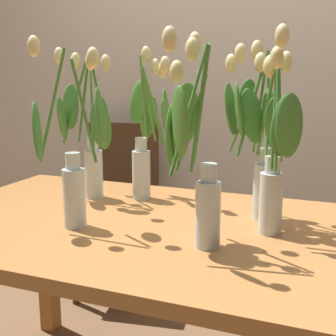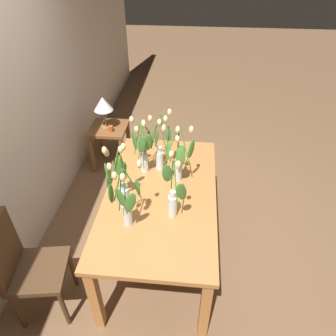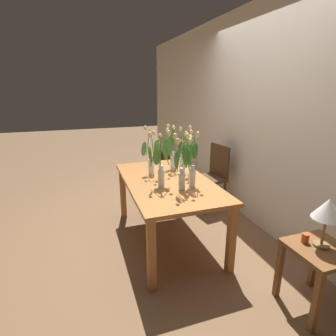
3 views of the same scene
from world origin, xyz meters
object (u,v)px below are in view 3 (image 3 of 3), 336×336
Objects in this scene: dining_table at (167,188)px; tulip_vase_4 at (182,168)px; dining_chair at (213,173)px; pillar_candle at (305,238)px; tulip_vase_0 at (185,155)px; tulip_vase_3 at (173,152)px; tulip_vase_2 at (160,164)px; table_lamp at (328,210)px; tulip_vase_1 at (190,164)px; side_table at (319,261)px; tulip_vase_5 at (151,159)px.

tulip_vase_4 is (0.32, 0.05, 0.32)m from dining_table.
pillar_candle is (1.87, -0.17, 0.06)m from dining_chair.
dining_table is at bearing -148.94° from pillar_candle.
tulip_vase_4 reaches higher than dining_chair.
tulip_vase_0 is 0.22m from tulip_vase_3.
tulip_vase_2 is 0.62× the size of dining_chair.
table_lamp reaches higher than pillar_candle.
tulip_vase_2 reaches higher than pillar_candle.
tulip_vase_4 is (0.17, 0.18, -0.00)m from tulip_vase_2.
tulip_vase_2 is at bearing -109.44° from tulip_vase_1.
dining_table is 1.56m from table_lamp.
side_table is (1.01, 0.75, -0.54)m from tulip_vase_4.
tulip_vase_3 reaches higher than side_table.
tulip_vase_2 is 0.39m from tulip_vase_5.
dining_chair reaches higher than side_table.
dining_chair is (-0.89, 0.75, -0.45)m from tulip_vase_1.
table_lamp is at bearing 31.85° from tulip_vase_1.
dining_chair is at bearing 110.09° from tulip_vase_3.
tulip_vase_0 reaches higher than side_table.
side_table is at bearing 19.63° from tulip_vase_3.
tulip_vase_0 is 1.02× the size of side_table.
tulip_vase_0 reaches higher than dining_chair.
tulip_vase_3 reaches higher than dining_chair.
tulip_vase_2 is 1.44m from pillar_candle.
tulip_vase_3 is at bearing 112.87° from tulip_vase_5.
tulip_vase_0 is 0.41m from tulip_vase_5.
tulip_vase_4 is 1.03× the size of tulip_vase_5.
tulip_vase_2 reaches higher than side_table.
side_table is (1.19, 0.93, -0.54)m from tulip_vase_2.
tulip_vase_5 is at bearing -149.64° from pillar_candle.
dining_table is 1.44m from pillar_candle.
tulip_vase_3 reaches higher than pillar_candle.
dining_table is at bearing -55.17° from dining_chair.
side_table is at bearing 30.36° from tulip_vase_5.
tulip_vase_3 is 0.98× the size of tulip_vase_5.
tulip_vase_1 is at bearing -148.15° from table_lamp.
dining_table is at bearing -147.95° from table_lamp.
tulip_vase_4 reaches higher than side_table.
dining_table is 2.75× the size of tulip_vase_4.
tulip_vase_2 is (0.15, -0.13, 0.33)m from dining_table.
tulip_vase_4 is at bearing 16.78° from tulip_vase_5.
tulip_vase_5 is (-0.49, -0.28, -0.05)m from tulip_vase_1.
tulip_vase_3 is at bearing -156.48° from tulip_vase_0.
tulip_vase_4 is (0.07, -0.11, -0.00)m from tulip_vase_1.
pillar_candle is (1.08, 0.87, -0.39)m from tulip_vase_2.
tulip_vase_0 is (-0.17, 0.28, 0.32)m from dining_table.
table_lamp is at bearing 37.94° from tulip_vase_4.
tulip_vase_2 is at bearing -53.15° from dining_chair.
pillar_candle is (1.40, 0.46, -0.38)m from tulip_vase_0.
table_lamp is (1.16, 0.95, -0.12)m from tulip_vase_2.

